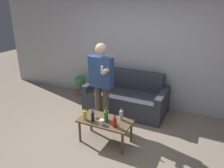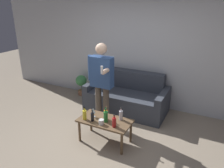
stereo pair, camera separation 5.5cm
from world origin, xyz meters
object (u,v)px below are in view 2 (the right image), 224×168
at_px(coffee_table, 105,123).
at_px(bottle_orange, 114,122).
at_px(person_standing_front, 102,78).
at_px(couch, 127,97).

bearing_deg(coffee_table, bottle_orange, -26.66).
bearing_deg(person_standing_front, bottle_orange, -48.07).
distance_m(couch, coffee_table, 1.35).
bearing_deg(couch, bottle_orange, -75.20).
bearing_deg(couch, person_standing_front, -106.08).
xyz_separation_m(couch, coffee_table, (0.15, -1.34, 0.07)).
height_order(coffee_table, person_standing_front, person_standing_front).
distance_m(coffee_table, bottle_orange, 0.30).
relative_size(bottle_orange, person_standing_front, 0.13).
distance_m(bottle_orange, person_standing_front, 1.02).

